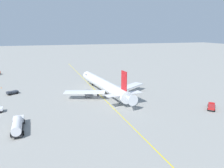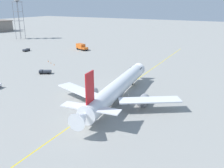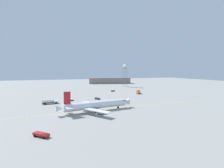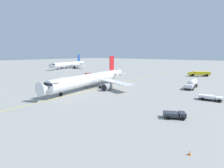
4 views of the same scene
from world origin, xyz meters
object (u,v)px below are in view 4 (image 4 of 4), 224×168
at_px(airliner_secondary, 69,65).
at_px(baggage_truck_truck_extra, 175,115).
at_px(ops_pickup_truck, 90,74).
at_px(fire_tender_truck, 199,73).
at_px(airliner_main, 90,80).
at_px(safety_cone_near, 190,153).
at_px(pushback_tug_truck, 210,97).
at_px(fuel_tanker_truck, 192,84).

relative_size(airliner_secondary, baggage_truck_truck_extra, 9.35).
bearing_deg(ops_pickup_truck, fire_tender_truck, 168.79).
xyz_separation_m(airliner_main, fire_tender_truck, (58.68, -21.85, -1.44)).
xyz_separation_m(airliner_secondary, safety_cone_near, (-65.35, -110.35, -2.89)).
bearing_deg(ops_pickup_truck, airliner_secondary, -70.71).
bearing_deg(airliner_main, pushback_tug_truck, 95.66).
xyz_separation_m(airliner_main, safety_cone_near, (-20.38, -38.29, -2.70)).
bearing_deg(safety_cone_near, fuel_tanker_truck, 14.29).
height_order(airliner_main, safety_cone_near, airliner_main).
xyz_separation_m(ops_pickup_truck, baggage_truck_truck_extra, (-34.18, -58.75, -0.09)).
bearing_deg(airliner_secondary, fire_tender_truck, 81.65).
distance_m(airliner_secondary, baggage_truck_truck_extra, 118.19).
xyz_separation_m(pushback_tug_truck, baggage_truck_truck_extra, (-18.28, 2.76, -0.09)).
height_order(airliner_main, airliner_secondary, airliner_secondary).
xyz_separation_m(baggage_truck_truck_extra, safety_cone_near, (-10.70, -5.58, -0.44)).
bearing_deg(fire_tender_truck, ops_pickup_truck, -0.55).
relative_size(pushback_tug_truck, baggage_truck_truck_extra, 1.32).
bearing_deg(pushback_tug_truck, fire_tender_truck, 97.59).
xyz_separation_m(fire_tender_truck, ops_pickup_truck, (-34.18, 47.89, -0.73)).
distance_m(airliner_secondary, safety_cone_near, 128.28).
height_order(fuel_tanker_truck, baggage_truck_truck_extra, fuel_tanker_truck).
distance_m(fuel_tanker_truck, safety_cone_near, 44.34).
xyz_separation_m(airliner_main, fuel_tanker_truck, (22.57, -27.35, -1.39)).
distance_m(fuel_tanker_truck, ops_pickup_truck, 53.43).
distance_m(airliner_main, safety_cone_near, 43.46).
xyz_separation_m(fuel_tanker_truck, pushback_tug_truck, (-13.97, -8.12, -0.78)).
height_order(fuel_tanker_truck, ops_pickup_truck, fuel_tanker_truck).
bearing_deg(fire_tender_truck, airliner_secondary, -27.76).
bearing_deg(fire_tender_truck, pushback_tug_truck, 69.15).
distance_m(fuel_tanker_truck, pushback_tug_truck, 16.18).
xyz_separation_m(fuel_tanker_truck, ops_pickup_truck, (1.93, 53.39, -0.78)).
bearing_deg(airliner_secondary, airliner_main, 41.38).
relative_size(airliner_main, fire_tender_truck, 3.90).
bearing_deg(pushback_tug_truck, airliner_secondary, 153.68).
xyz_separation_m(airliner_main, ops_pickup_truck, (24.50, 26.05, -2.17)).
bearing_deg(pushback_tug_truck, safety_cone_near, -92.08).
relative_size(fuel_tanker_truck, ops_pickup_truck, 1.84).
xyz_separation_m(fuel_tanker_truck, fire_tender_truck, (36.11, 5.50, -0.04)).
height_order(fire_tender_truck, pushback_tug_truck, fire_tender_truck).
distance_m(airliner_main, airliner_secondary, 84.94).
distance_m(airliner_secondary, fire_tender_truck, 94.92).
bearing_deg(airliner_secondary, safety_cone_near, 42.71).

